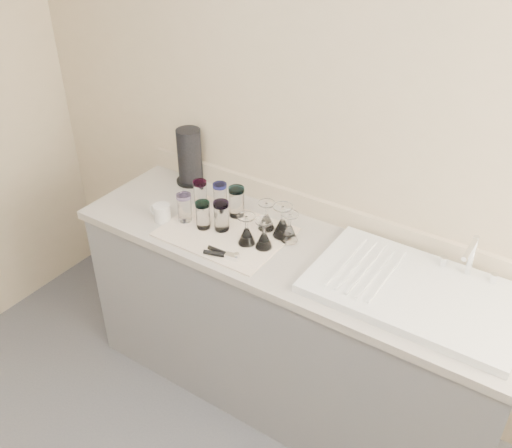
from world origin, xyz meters
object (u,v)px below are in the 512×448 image
Objects in this scene: tumbler_teal at (200,193)px; tumbler_magenta at (184,207)px; goblet_back_right at (282,226)px; paper_towel_roll at (190,157)px; tumbler_purple at (237,202)px; white_mug at (162,213)px; sink_unit at (416,291)px; tumbler_cyan at (220,196)px; goblet_back_left at (266,220)px; tumbler_blue at (203,215)px; tumbler_lavender at (221,216)px; goblet_front_left at (247,234)px; goblet_extra at (289,231)px; goblet_front_right at (264,238)px; can_opener at (222,254)px.

tumbler_magenta is at bearing -81.30° from tumbler_teal.
goblet_back_right is 0.69m from paper_towel_roll.
white_mug is (-0.28, -0.22, -0.04)m from tumbler_purple.
tumbler_cyan is (-1.01, 0.09, 0.06)m from sink_unit.
white_mug is (-1.19, -0.14, 0.02)m from sink_unit.
goblet_back_left is at bearing 175.25° from sink_unit.
tumbler_magenta reaches higher than tumbler_blue.
sink_unit is 5.76× the size of tumbler_lavender.
goblet_front_left reaches higher than white_mug.
goblet_extra is 0.47× the size of paper_towel_roll.
tumbler_magenta reaches higher than tumbler_teal.
sink_unit is 5.98× the size of goblet_extra.
goblet_front_right is 1.20× the size of white_mug.
white_mug is at bearing -173.22° from sink_unit.
tumbler_purple is (0.10, -0.01, 0.01)m from tumbler_cyan.
white_mug is at bearing -127.25° from tumbler_cyan.
goblet_back_left is (0.28, -0.03, -0.02)m from tumbler_cyan.
can_opener is at bearing -11.12° from white_mug.
goblet_front_left is 0.48× the size of paper_towel_roll.
tumbler_purple is at bearing -5.00° from tumbler_cyan.
tumbler_blue is at bearing -43.89° from paper_towel_roll.
goblet_extra is (0.49, 0.13, -0.02)m from tumbler_magenta.
tumbler_cyan is 0.97× the size of tumbler_magenta.
goblet_front_right reaches higher than tumbler_teal.
goblet_back_left and goblet_extra have the same top height.
goblet_front_left is (0.34, 0.01, -0.02)m from tumbler_magenta.
goblet_front_left is 0.65m from paper_towel_roll.
tumbler_blue is at bearing -161.29° from goblet_extra.
tumbler_purple is at bearing 149.36° from goblet_front_right.
tumbler_lavender reaches higher than can_opener.
tumbler_purple reaches higher than goblet_front_right.
white_mug is (-0.45, -0.20, -0.01)m from goblet_back_left.
goblet_front_left is at bearing -139.87° from goblet_extra.
goblet_back_left is (0.18, -0.02, -0.03)m from tumbler_purple.
tumbler_teal is 0.96× the size of tumbler_magenta.
goblet_front_right and goblet_extra have the same top height.
tumbler_purple is 1.30× the size of white_mug.
sink_unit is 7.13× the size of white_mug.
goblet_back_right is (-0.65, 0.05, 0.04)m from sink_unit.
tumbler_cyan is at bearing 175.00° from tumbler_purple.
goblet_extra is (0.14, -0.02, 0.00)m from goblet_back_left.
sink_unit reaches higher than goblet_back_right.
goblet_front_right is at bearing -61.51° from goblet_back_left.
paper_towel_roll reaches higher than tumbler_blue.
paper_towel_roll reaches higher than goblet_front_left.
can_opener is at bearing -32.96° from tumbler_blue.
tumbler_cyan reaches higher than can_opener.
tumbler_lavender is 0.91× the size of can_opener.
sink_unit is 0.81m from can_opener.
paper_towel_roll reaches higher than goblet_extra.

